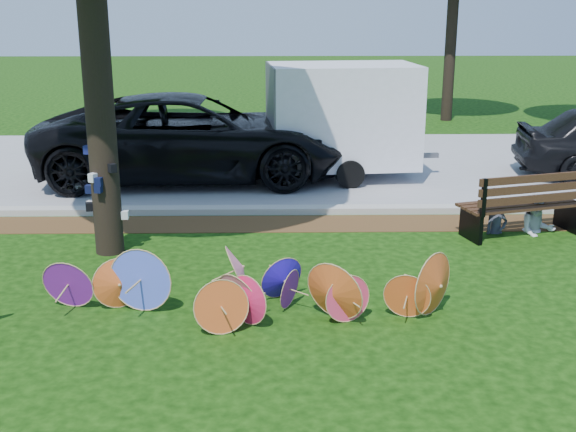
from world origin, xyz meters
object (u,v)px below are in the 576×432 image
(parasol_pile, at_px, (240,288))
(person_right, at_px, (540,196))
(black_van, at_px, (193,137))
(cargo_trailer, at_px, (343,115))
(park_bench, at_px, (520,203))
(person_left, at_px, (498,201))

(parasol_pile, distance_m, person_right, 5.92)
(black_van, xyz_separation_m, cargo_trailer, (3.29, 0.12, 0.46))
(parasol_pile, height_order, black_van, black_van)
(black_van, bearing_deg, park_bench, -127.02)
(person_left, height_order, person_right, person_right)
(person_right, bearing_deg, park_bench, -173.93)
(cargo_trailer, xyz_separation_m, person_left, (2.29, -4.11, -0.84))
(cargo_trailer, relative_size, park_bench, 1.49)
(black_van, height_order, cargo_trailer, cargo_trailer)
(person_right, bearing_deg, parasol_pile, -148.57)
(black_van, distance_m, person_right, 7.45)
(parasol_pile, relative_size, black_van, 0.95)
(cargo_trailer, distance_m, person_left, 4.78)
(person_right, bearing_deg, cargo_trailer, 123.98)
(person_left, bearing_deg, park_bench, -23.11)
(person_left, xyz_separation_m, person_right, (0.70, 0.00, 0.09))
(parasol_pile, bearing_deg, black_van, 100.58)
(park_bench, bearing_deg, person_left, 155.85)
(person_left, bearing_deg, parasol_pile, -157.34)
(cargo_trailer, xyz_separation_m, park_bench, (2.64, -4.16, -0.85))
(parasol_pile, distance_m, cargo_trailer, 7.69)
(park_bench, distance_m, person_left, 0.35)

